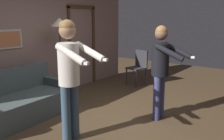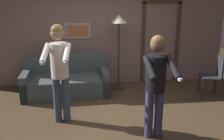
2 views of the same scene
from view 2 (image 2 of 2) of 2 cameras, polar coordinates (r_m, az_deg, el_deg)
The scene contains 7 objects.
ground_plane at distance 4.52m, azimuth -0.87°, elevation -12.36°, with size 12.00×12.00×0.00m, color #4E3B25.
back_wall_assembly at distance 6.25m, azimuth -2.75°, elevation 8.46°, with size 6.40×0.10×2.60m.
couch at distance 5.81m, azimuth -10.43°, elevation -2.83°, with size 1.94×0.94×0.87m.
torchiere_lamp at distance 5.80m, azimuth 1.58°, elevation 10.01°, with size 0.38×0.38×1.77m.
person_standing_left at distance 4.32m, azimuth -11.96°, elevation 1.20°, with size 0.46×0.73×1.75m.
person_standing_right at distance 3.82m, azimuth 10.07°, elevation -1.97°, with size 0.44×0.68×1.65m.
dining_chair_distant at distance 5.95m, azimuth 22.39°, elevation -0.87°, with size 0.51×0.51×0.93m.
Camera 2 is at (-0.37, -3.93, 2.21)m, focal length 40.00 mm.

